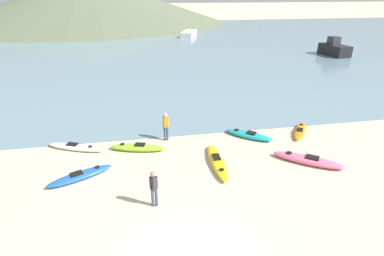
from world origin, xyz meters
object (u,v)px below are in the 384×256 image
object	(u,v)px
kayak_on_sand_6	(217,162)
person_near_waterline	(166,125)
kayak_on_sand_1	(80,176)
moored_boat_0	(189,34)
kayak_on_sand_2	(308,160)
kayak_on_sand_3	(138,147)
moored_boat_1	(334,49)
person_near_foreground	(154,187)
kayak_on_sand_4	(76,147)
kayak_on_sand_5	(300,131)
kayak_on_sand_0	(249,135)

from	to	relation	value
kayak_on_sand_6	person_near_waterline	bearing A→B (deg)	125.65
kayak_on_sand_1	moored_boat_0	distance (m)	45.30
kayak_on_sand_1	kayak_on_sand_2	distance (m)	10.81
kayak_on_sand_3	moored_boat_1	bearing A→B (deg)	39.64
moored_boat_1	person_near_foreground	bearing A→B (deg)	-133.96
kayak_on_sand_3	person_near_foreground	size ratio (longest dim) A/B	1.88
kayak_on_sand_3	kayak_on_sand_4	distance (m)	3.32
kayak_on_sand_2	kayak_on_sand_5	size ratio (longest dim) A/B	1.28
kayak_on_sand_6	person_near_waterline	xyz separation A→B (m)	(-2.17, 3.03, 0.79)
moored_boat_1	kayak_on_sand_4	bearing A→B (deg)	-144.63
kayak_on_sand_4	moored_boat_0	world-z (taller)	moored_boat_0
kayak_on_sand_3	moored_boat_1	size ratio (longest dim) A/B	0.71
kayak_on_sand_3	kayak_on_sand_1	bearing A→B (deg)	-139.91
kayak_on_sand_2	moored_boat_0	xyz separation A→B (m)	(1.62, 44.18, 0.33)
kayak_on_sand_1	kayak_on_sand_6	xyz separation A→B (m)	(6.37, 0.07, -0.00)
kayak_on_sand_0	kayak_on_sand_1	distance (m)	9.29
kayak_on_sand_0	kayak_on_sand_6	distance (m)	3.59
kayak_on_sand_1	moored_boat_0	bearing A→B (deg)	74.10
kayak_on_sand_0	kayak_on_sand_4	xyz separation A→B (m)	(-9.58, 0.27, -0.01)
kayak_on_sand_4	person_near_foreground	distance (m)	6.62
kayak_on_sand_0	kayak_on_sand_4	size ratio (longest dim) A/B	0.82
kayak_on_sand_3	moored_boat_0	distance (m)	42.54
kayak_on_sand_5	person_near_foreground	distance (m)	10.30
moored_boat_0	moored_boat_1	distance (m)	25.63
kayak_on_sand_2	kayak_on_sand_4	world-z (taller)	kayak_on_sand_2
moored_boat_0	kayak_on_sand_6	bearing A→B (deg)	-97.91
kayak_on_sand_0	kayak_on_sand_2	distance (m)	3.71
person_near_foreground	moored_boat_0	size ratio (longest dim) A/B	0.25
kayak_on_sand_3	kayak_on_sand_6	world-z (taller)	kayak_on_sand_3
kayak_on_sand_5	moored_boat_1	bearing A→B (deg)	52.46
kayak_on_sand_3	kayak_on_sand_5	world-z (taller)	kayak_on_sand_3
kayak_on_sand_3	kayak_on_sand_4	world-z (taller)	kayak_on_sand_3
kayak_on_sand_1	kayak_on_sand_6	world-z (taller)	kayak_on_sand_1
kayak_on_sand_3	moored_boat_0	xyz separation A→B (m)	(9.83, 41.39, 0.34)
kayak_on_sand_1	kayak_on_sand_6	distance (m)	6.37
kayak_on_sand_6	kayak_on_sand_3	bearing A→B (deg)	150.95
person_near_waterline	moored_boat_1	size ratio (longest dim) A/B	0.39
moored_boat_0	kayak_on_sand_3	bearing A→B (deg)	-103.36
kayak_on_sand_1	kayak_on_sand_2	world-z (taller)	kayak_on_sand_2
kayak_on_sand_4	kayak_on_sand_3	bearing A→B (deg)	-11.97
kayak_on_sand_2	kayak_on_sand_3	distance (m)	8.67
kayak_on_sand_0	kayak_on_sand_5	xyz separation A→B (m)	(3.19, 0.02, -0.03)
kayak_on_sand_0	kayak_on_sand_3	bearing A→B (deg)	-176.21
kayak_on_sand_0	person_near_foreground	size ratio (longest dim) A/B	1.64
kayak_on_sand_1	person_near_foreground	size ratio (longest dim) A/B	1.84
kayak_on_sand_4	kayak_on_sand_2	bearing A→B (deg)	-16.88
kayak_on_sand_3	person_near_foreground	distance (m)	4.75
kayak_on_sand_2	moored_boat_0	distance (m)	44.21
person_near_foreground	person_near_waterline	distance (m)	5.67
kayak_on_sand_3	kayak_on_sand_4	xyz separation A→B (m)	(-3.25, 0.69, -0.03)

